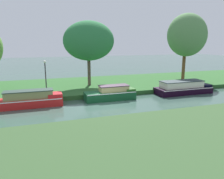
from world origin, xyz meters
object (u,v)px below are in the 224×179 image
at_px(red_cruiser, 27,100).
at_px(lamp_post, 45,73).
at_px(mooring_post_near, 174,83).
at_px(black_narrowboat, 183,88).
at_px(willow_tree_centre, 89,41).
at_px(forest_barge, 111,94).
at_px(willow_tree_right, 187,35).

distance_m(red_cruiser, lamp_post, 3.59).
bearing_deg(mooring_post_near, lamp_post, 173.84).
distance_m(black_narrowboat, willow_tree_centre, 10.54).
bearing_deg(forest_barge, lamp_post, 152.91).
distance_m(forest_barge, willow_tree_right, 13.12).
height_order(willow_tree_centre, willow_tree_right, willow_tree_right).
distance_m(forest_barge, red_cruiser, 6.93).
bearing_deg(mooring_post_near, black_narrowboat, -83.68).
distance_m(black_narrowboat, lamp_post, 13.17).
bearing_deg(willow_tree_centre, forest_barge, -80.54).
relative_size(forest_barge, willow_tree_right, 0.56).
distance_m(red_cruiser, willow_tree_right, 19.32).
bearing_deg(forest_barge, willow_tree_right, 23.21).
bearing_deg(lamp_post, red_cruiser, -120.11).
distance_m(forest_barge, lamp_post, 6.24).
bearing_deg(willow_tree_centre, black_narrowboat, -30.34).
height_order(black_narrowboat, lamp_post, lamp_post).
bearing_deg(black_narrowboat, willow_tree_centre, 149.66).
xyz_separation_m(red_cruiser, willow_tree_right, (18.00, 4.75, 5.18)).
height_order(forest_barge, lamp_post, lamp_post).
xyz_separation_m(black_narrowboat, willow_tree_right, (3.65, 4.75, 5.18)).
bearing_deg(black_narrowboat, red_cruiser, 180.00).
height_order(willow_tree_right, lamp_post, willow_tree_right).
relative_size(red_cruiser, lamp_post, 1.95).
height_order(lamp_post, mooring_post_near, lamp_post).
height_order(forest_barge, black_narrowboat, black_narrowboat).
bearing_deg(mooring_post_near, willow_tree_centre, 156.89).
relative_size(black_narrowboat, mooring_post_near, 7.73).
bearing_deg(willow_tree_right, mooring_post_near, -138.36).
xyz_separation_m(red_cruiser, lamp_post, (1.58, 2.73, 1.70)).
xyz_separation_m(black_narrowboat, mooring_post_near, (-0.15, 1.37, 0.21)).
relative_size(forest_barge, lamp_post, 1.50).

